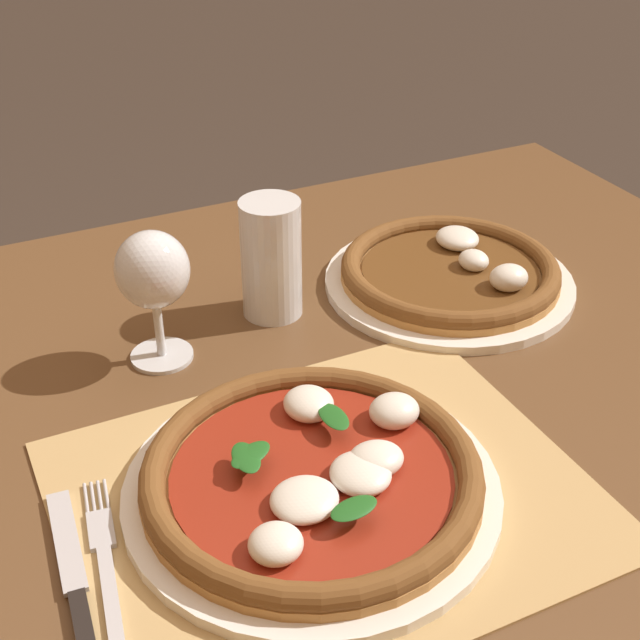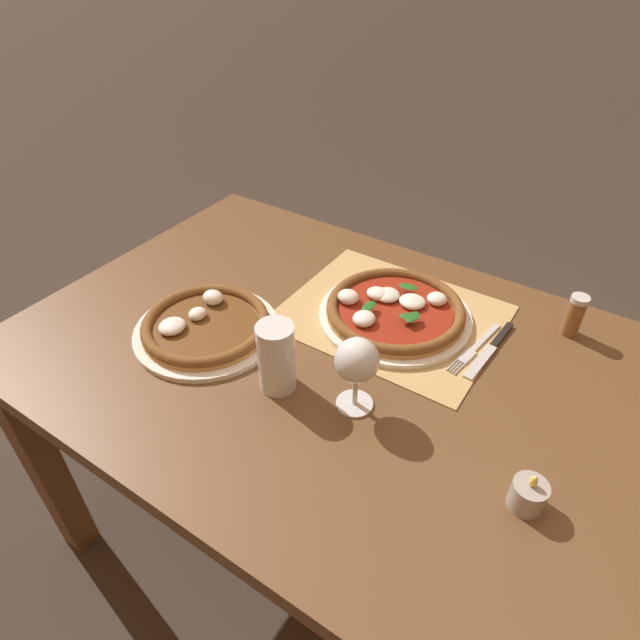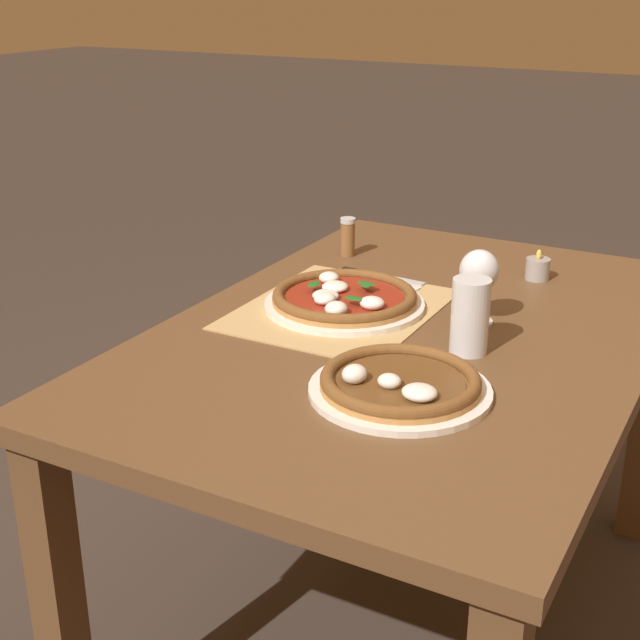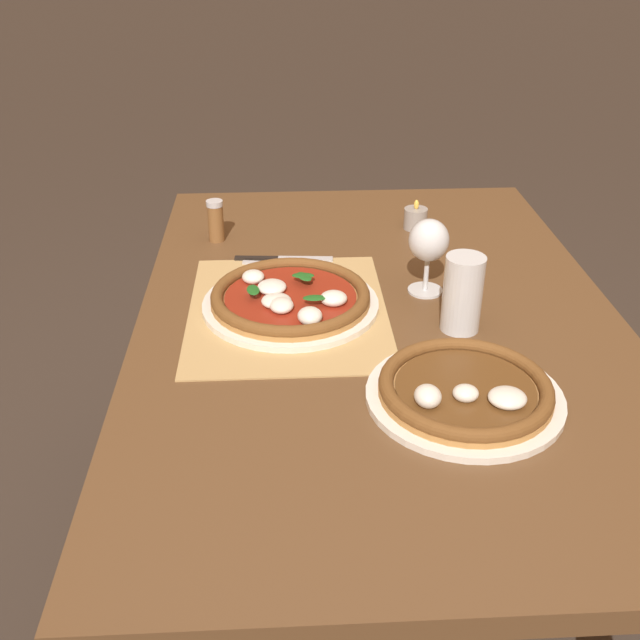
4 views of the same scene
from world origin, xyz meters
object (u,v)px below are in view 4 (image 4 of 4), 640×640
Objects in this scene: pint_glass at (462,295)px; pepper_shaker at (216,221)px; fork at (289,264)px; votive_candle at (415,219)px; knife at (284,259)px; wine_glass at (429,244)px; pizza_near at (290,298)px; pizza_far at (465,391)px.

pint_glass reaches higher than pepper_shaker.
votive_candle is (-0.20, 0.31, 0.02)m from fork.
fork is 2.07× the size of pepper_shaker.
votive_candle is at bearing 117.96° from knife.
fork is at bearing 47.77° from pepper_shaker.
pint_glass is at bearing 47.61° from fork.
pepper_shaker is (-0.12, -0.15, 0.04)m from knife.
votive_candle is at bearing 95.67° from pepper_shaker.
fork is (-0.13, -0.27, -0.10)m from wine_glass.
pizza_near is at bearing 2.66° from knife.
wine_glass is (-0.38, 0.00, 0.09)m from pizza_far.
pizza_near is at bearing -139.77° from pizza_far.
knife is at bearing 51.69° from pepper_shaker.
wine_glass is at bearing -5.89° from votive_candle.
pizza_far is at bearing 27.48° from knife.
pizza_far is 3.24× the size of pepper_shaker.
wine_glass is at bearing 60.52° from knife.
votive_candle is at bearing 174.11° from wine_glass.
pepper_shaker is (-0.43, -0.47, -0.02)m from pint_glass.
wine_glass reaches higher than pint_glass.
pizza_far is 2.17× the size of pint_glass.
pint_glass is 0.67× the size of knife.
pepper_shaker reaches higher than pizza_far.
pizza_near is at bearing 25.73° from pepper_shaker.
pizza_far is (0.32, 0.27, -0.00)m from pizza_near.
knife is (-0.31, -0.32, -0.06)m from pint_glass.
wine_glass is 0.32m from fork.
pint_glass is at bearing 73.53° from pizza_near.
pepper_shaker is at bearing -84.33° from votive_candle.
pint_glass reaches higher than pizza_far.
pint_glass is (-0.23, 0.04, 0.05)m from pizza_far.
knife is 3.00× the size of votive_candle.
pizza_near is 2.20× the size of wine_glass.
wine_glass is at bearing 64.13° from fork.
knife reaches higher than fork.
knife is (-0.16, -0.28, -0.10)m from wine_glass.
votive_candle is (-0.39, 0.31, 0.00)m from pizza_near.
votive_candle reaches higher than pizza_near.
pint_glass reaches higher than pizza_near.
pizza_near is 0.49m from votive_candle.
pizza_near is at bearing -0.25° from fork.
pizza_far is 2.03× the size of wine_glass.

